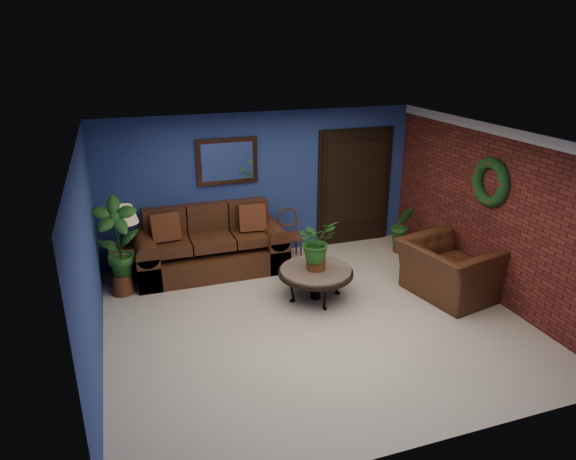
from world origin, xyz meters
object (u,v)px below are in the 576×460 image
object	(u,v)px
table_lamp	(126,221)
coffee_table	(316,273)
armchair	(449,270)
sofa	(210,249)
end_table	(130,255)
side_chair	(289,230)

from	to	relation	value
table_lamp	coffee_table	bearing A→B (deg)	-30.02
table_lamp	armchair	bearing A→B (deg)	-24.37
coffee_table	sofa	bearing A→B (deg)	130.04
end_table	table_lamp	bearing A→B (deg)	180.00
end_table	armchair	world-z (taller)	armchair
armchair	coffee_table	bearing A→B (deg)	62.66
coffee_table	armchair	world-z (taller)	armchair
sofa	armchair	distance (m)	3.78
coffee_table	table_lamp	distance (m)	3.00
coffee_table	armchair	bearing A→B (deg)	-15.97
coffee_table	table_lamp	xyz separation A→B (m)	(-2.55, 1.47, 0.59)
coffee_table	end_table	world-z (taller)	end_table
coffee_table	table_lamp	world-z (taller)	table_lamp
sofa	end_table	size ratio (longest dim) A/B	3.79
armchair	side_chair	bearing A→B (deg)	29.40
end_table	table_lamp	distance (m)	0.56
table_lamp	armchair	distance (m)	4.92
coffee_table	armchair	size ratio (longest dim) A/B	0.86
coffee_table	side_chair	world-z (taller)	side_chair
coffee_table	table_lamp	bearing A→B (deg)	149.98
coffee_table	side_chair	size ratio (longest dim) A/B	1.22
sofa	side_chair	size ratio (longest dim) A/B	2.67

